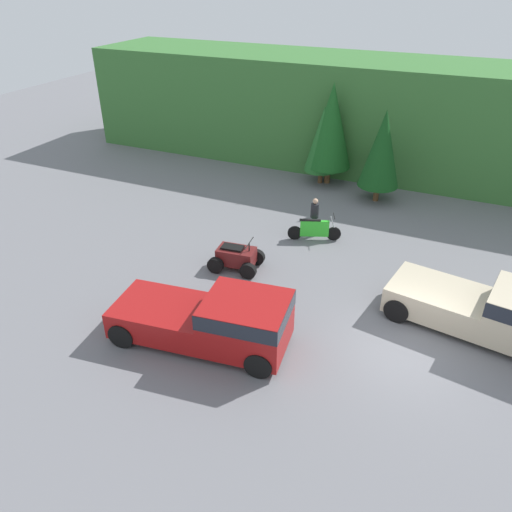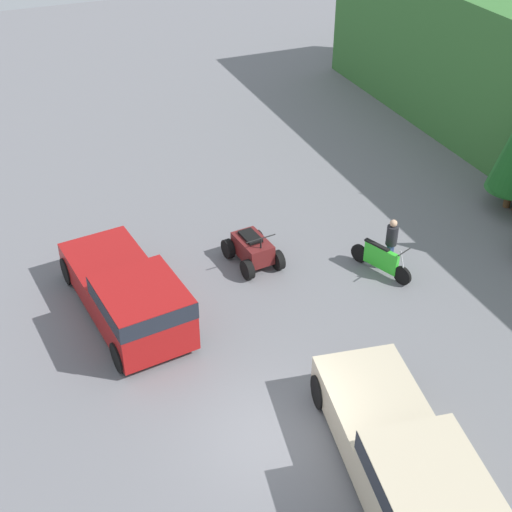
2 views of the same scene
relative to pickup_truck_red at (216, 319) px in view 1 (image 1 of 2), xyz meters
name	(u,v)px [view 1 (image 1 of 2)]	position (x,y,z in m)	size (l,w,h in m)	color
ground_plane	(403,350)	(5.46, 2.10, -0.97)	(80.00, 80.00, 0.00)	slate
hillside_backdrop	(464,125)	(5.46, 18.10, 2.01)	(44.00, 6.00, 5.97)	#387033
tree_left	(323,139)	(-1.19, 14.25, 1.49)	(1.84, 1.84, 4.19)	brown
tree_mid_left	(331,126)	(-0.84, 14.41, 2.18)	(2.36, 2.36, 5.36)	brown
tree_mid_right	(382,149)	(2.14, 13.12, 1.74)	(2.03, 2.03, 4.61)	brown
pickup_truck_red	(216,319)	(0.00, 0.00, 0.00)	(5.82, 2.90, 1.83)	maroon
pickup_truck_second	(497,310)	(7.93, 4.04, 0.00)	(5.95, 3.14, 1.83)	beige
dirt_bike	(314,230)	(0.61, 7.85, -0.48)	(2.19, 1.05, 1.18)	black
quad_atv	(236,257)	(-1.45, 4.32, -0.47)	(2.11, 1.52, 1.25)	black
rider_person	(314,215)	(0.44, 8.26, -0.02)	(0.51, 0.51, 1.75)	navy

